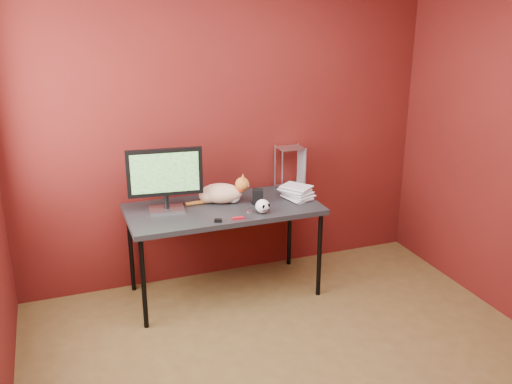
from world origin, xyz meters
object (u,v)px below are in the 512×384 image
object	(u,v)px
skull_mug	(263,206)
speaker	(258,197)
desk	(224,213)
book_stack	(291,130)
monitor	(165,177)
cat	(221,193)

from	to	relation	value
skull_mug	speaker	xyz separation A→B (m)	(0.04, 0.21, -0.00)
desk	book_stack	distance (m)	0.83
monitor	book_stack	world-z (taller)	book_stack
monitor	speaker	world-z (taller)	monitor
cat	skull_mug	distance (m)	0.40
desk	speaker	xyz separation A→B (m)	(0.28, -0.02, 0.10)
skull_mug	speaker	world-z (taller)	speaker
desk	speaker	size ratio (longest dim) A/B	12.84
book_stack	speaker	bearing A→B (deg)	175.88
speaker	book_stack	bearing A→B (deg)	17.57
cat	speaker	xyz separation A→B (m)	(0.26, -0.12, -0.03)
skull_mug	book_stack	bearing A→B (deg)	18.04
skull_mug	book_stack	size ratio (longest dim) A/B	0.10
speaker	monitor	bearing A→B (deg)	-165.46
monitor	speaker	size ratio (longest dim) A/B	4.85
speaker	book_stack	size ratio (longest dim) A/B	0.10
monitor	book_stack	size ratio (longest dim) A/B	0.49
desk	skull_mug	distance (m)	0.35
cat	book_stack	distance (m)	0.74
desk	cat	bearing A→B (deg)	81.59
skull_mug	speaker	bearing A→B (deg)	65.27
skull_mug	book_stack	xyz separation A→B (m)	(0.30, 0.19, 0.52)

